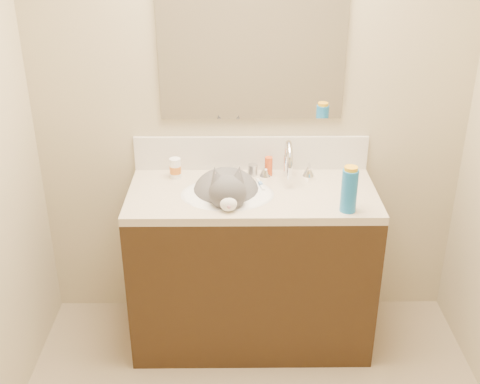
{
  "coord_description": "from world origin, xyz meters",
  "views": [
    {
      "loc": [
        -0.08,
        -1.63,
        2.13
      ],
      "look_at": [
        -0.06,
        0.92,
        0.88
      ],
      "focal_mm": 45.0,
      "sensor_mm": 36.0,
      "label": 1
    }
  ],
  "objects_px": {
    "vanity_cabinet": "(252,269)",
    "spray_can": "(349,191)",
    "cat": "(227,194)",
    "pill_bottle": "(175,168)",
    "basin": "(228,207)",
    "amber_bottle": "(269,166)",
    "silver_jar": "(253,170)",
    "faucet": "(288,163)"
  },
  "relations": [
    {
      "from": "vanity_cabinet",
      "to": "spray_can",
      "type": "distance_m",
      "value": 0.72
    },
    {
      "from": "cat",
      "to": "pill_bottle",
      "type": "xyz_separation_m",
      "value": [
        -0.26,
        0.16,
        0.07
      ]
    },
    {
      "from": "basin",
      "to": "pill_bottle",
      "type": "distance_m",
      "value": 0.35
    },
    {
      "from": "vanity_cabinet",
      "to": "amber_bottle",
      "type": "distance_m",
      "value": 0.54
    },
    {
      "from": "vanity_cabinet",
      "to": "pill_bottle",
      "type": "distance_m",
      "value": 0.65
    },
    {
      "from": "basin",
      "to": "vanity_cabinet",
      "type": "bearing_deg",
      "value": 14.04
    },
    {
      "from": "cat",
      "to": "basin",
      "type": "bearing_deg",
      "value": -87.41
    },
    {
      "from": "basin",
      "to": "cat",
      "type": "distance_m",
      "value": 0.06
    },
    {
      "from": "pill_bottle",
      "to": "amber_bottle",
      "type": "distance_m",
      "value": 0.47
    },
    {
      "from": "silver_jar",
      "to": "amber_bottle",
      "type": "relative_size",
      "value": 0.58
    },
    {
      "from": "faucet",
      "to": "pill_bottle",
      "type": "relative_size",
      "value": 2.71
    },
    {
      "from": "cat",
      "to": "spray_can",
      "type": "xyz_separation_m",
      "value": [
        0.55,
        -0.2,
        0.12
      ]
    },
    {
      "from": "amber_bottle",
      "to": "spray_can",
      "type": "distance_m",
      "value": 0.52
    },
    {
      "from": "vanity_cabinet",
      "to": "pill_bottle",
      "type": "bearing_deg",
      "value": 157.14
    },
    {
      "from": "silver_jar",
      "to": "faucet",
      "type": "bearing_deg",
      "value": -16.79
    },
    {
      "from": "spray_can",
      "to": "amber_bottle",
      "type": "bearing_deg",
      "value": 130.8
    },
    {
      "from": "amber_bottle",
      "to": "basin",
      "type": "bearing_deg",
      "value": -133.68
    },
    {
      "from": "cat",
      "to": "pill_bottle",
      "type": "height_order",
      "value": "cat"
    },
    {
      "from": "faucet",
      "to": "cat",
      "type": "relative_size",
      "value": 0.59
    },
    {
      "from": "silver_jar",
      "to": "spray_can",
      "type": "distance_m",
      "value": 0.58
    },
    {
      "from": "vanity_cabinet",
      "to": "basin",
      "type": "xyz_separation_m",
      "value": [
        -0.12,
        -0.03,
        0.38
      ]
    },
    {
      "from": "faucet",
      "to": "amber_bottle",
      "type": "xyz_separation_m",
      "value": [
        -0.09,
        0.05,
        -0.04
      ]
    },
    {
      "from": "spray_can",
      "to": "pill_bottle",
      "type": "bearing_deg",
      "value": 155.64
    },
    {
      "from": "pill_bottle",
      "to": "amber_bottle",
      "type": "bearing_deg",
      "value": 3.09
    },
    {
      "from": "basin",
      "to": "faucet",
      "type": "xyz_separation_m",
      "value": [
        0.3,
        0.17,
        0.16
      ]
    },
    {
      "from": "pill_bottle",
      "to": "faucet",
      "type": "bearing_deg",
      "value": -2.5
    },
    {
      "from": "faucet",
      "to": "pill_bottle",
      "type": "distance_m",
      "value": 0.56
    },
    {
      "from": "vanity_cabinet",
      "to": "spray_can",
      "type": "xyz_separation_m",
      "value": [
        0.43,
        -0.2,
        0.55
      ]
    },
    {
      "from": "basin",
      "to": "amber_bottle",
      "type": "relative_size",
      "value": 4.57
    },
    {
      "from": "faucet",
      "to": "pill_bottle",
      "type": "bearing_deg",
      "value": 177.5
    },
    {
      "from": "basin",
      "to": "spray_can",
      "type": "bearing_deg",
      "value": -17.74
    },
    {
      "from": "pill_bottle",
      "to": "spray_can",
      "type": "relative_size",
      "value": 0.52
    },
    {
      "from": "vanity_cabinet",
      "to": "amber_bottle",
      "type": "height_order",
      "value": "amber_bottle"
    },
    {
      "from": "basin",
      "to": "pill_bottle",
      "type": "relative_size",
      "value": 4.36
    },
    {
      "from": "pill_bottle",
      "to": "silver_jar",
      "type": "relative_size",
      "value": 1.82
    },
    {
      "from": "faucet",
      "to": "silver_jar",
      "type": "height_order",
      "value": "faucet"
    },
    {
      "from": "vanity_cabinet",
      "to": "pill_bottle",
      "type": "relative_size",
      "value": 11.62
    },
    {
      "from": "basin",
      "to": "spray_can",
      "type": "xyz_separation_m",
      "value": [
        0.55,
        -0.17,
        0.17
      ]
    },
    {
      "from": "cat",
      "to": "spray_can",
      "type": "height_order",
      "value": "spray_can"
    },
    {
      "from": "vanity_cabinet",
      "to": "silver_jar",
      "type": "bearing_deg",
      "value": 87.95
    },
    {
      "from": "faucet",
      "to": "cat",
      "type": "distance_m",
      "value": 0.35
    },
    {
      "from": "basin",
      "to": "amber_bottle",
      "type": "xyz_separation_m",
      "value": [
        0.21,
        0.22,
        0.12
      ]
    }
  ]
}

